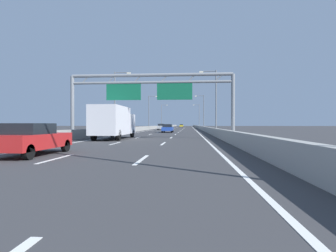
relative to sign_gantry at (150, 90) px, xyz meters
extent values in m
plane|color=#38383A|center=(0.04, 72.40, -4.81)|extent=(260.00, 260.00, 0.00)
cube|color=white|center=(-1.76, -15.10, -4.80)|extent=(0.16, 3.00, 0.01)
cube|color=white|center=(-1.76, -6.10, -4.80)|extent=(0.16, 3.00, 0.01)
cube|color=white|center=(-1.76, 2.90, -4.80)|extent=(0.16, 3.00, 0.01)
cube|color=white|center=(-1.76, 11.90, -4.80)|extent=(0.16, 3.00, 0.01)
cube|color=white|center=(-1.76, 20.90, -4.80)|extent=(0.16, 3.00, 0.01)
cube|color=white|center=(-1.76, 29.90, -4.80)|extent=(0.16, 3.00, 0.01)
cube|color=white|center=(-1.76, 38.90, -4.80)|extent=(0.16, 3.00, 0.01)
cube|color=white|center=(-1.76, 47.90, -4.80)|extent=(0.16, 3.00, 0.01)
cube|color=white|center=(-1.76, 56.90, -4.80)|extent=(0.16, 3.00, 0.01)
cube|color=white|center=(-1.76, 65.90, -4.80)|extent=(0.16, 3.00, 0.01)
cube|color=white|center=(-1.76, 74.90, -4.80)|extent=(0.16, 3.00, 0.01)
cube|color=white|center=(-1.76, 83.90, -4.80)|extent=(0.16, 3.00, 0.01)
cube|color=white|center=(-1.76, 92.90, -4.80)|extent=(0.16, 3.00, 0.01)
cube|color=white|center=(-1.76, 101.90, -4.80)|extent=(0.16, 3.00, 0.01)
cube|color=white|center=(-1.76, 110.90, -4.80)|extent=(0.16, 3.00, 0.01)
cube|color=white|center=(-1.76, 119.90, -4.80)|extent=(0.16, 3.00, 0.01)
cube|color=white|center=(-1.76, 128.90, -4.80)|extent=(0.16, 3.00, 0.01)
cube|color=white|center=(1.84, -15.10, -4.80)|extent=(0.16, 3.00, 0.01)
cube|color=white|center=(1.84, -6.10, -4.80)|extent=(0.16, 3.00, 0.01)
cube|color=white|center=(1.84, 2.90, -4.80)|extent=(0.16, 3.00, 0.01)
cube|color=white|center=(1.84, 11.90, -4.80)|extent=(0.16, 3.00, 0.01)
cube|color=white|center=(1.84, 20.90, -4.80)|extent=(0.16, 3.00, 0.01)
cube|color=white|center=(1.84, 29.90, -4.80)|extent=(0.16, 3.00, 0.01)
cube|color=white|center=(1.84, 38.90, -4.80)|extent=(0.16, 3.00, 0.01)
cube|color=white|center=(1.84, 47.90, -4.80)|extent=(0.16, 3.00, 0.01)
cube|color=white|center=(1.84, 56.90, -4.80)|extent=(0.16, 3.00, 0.01)
cube|color=white|center=(1.84, 65.90, -4.80)|extent=(0.16, 3.00, 0.01)
cube|color=white|center=(1.84, 74.90, -4.80)|extent=(0.16, 3.00, 0.01)
cube|color=white|center=(1.84, 83.90, -4.80)|extent=(0.16, 3.00, 0.01)
cube|color=white|center=(1.84, 92.90, -4.80)|extent=(0.16, 3.00, 0.01)
cube|color=white|center=(1.84, 101.90, -4.80)|extent=(0.16, 3.00, 0.01)
cube|color=white|center=(1.84, 110.90, -4.80)|extent=(0.16, 3.00, 0.01)
cube|color=white|center=(1.84, 119.90, -4.80)|extent=(0.16, 3.00, 0.01)
cube|color=white|center=(1.84, 128.90, -4.80)|extent=(0.16, 3.00, 0.01)
cube|color=white|center=(-5.21, 60.40, -4.80)|extent=(0.16, 176.00, 0.01)
cube|color=white|center=(5.29, 60.40, -4.80)|extent=(0.16, 176.00, 0.01)
cube|color=#9E9E99|center=(-6.86, 82.40, -4.33)|extent=(0.45, 220.00, 0.95)
cube|color=#9E9E99|center=(6.94, 82.40, -4.33)|extent=(0.45, 220.00, 0.95)
cylinder|color=gray|center=(-7.80, 0.00, -1.71)|extent=(0.36, 0.36, 6.20)
cylinder|color=gray|center=(7.89, 0.00, -1.71)|extent=(0.36, 0.36, 6.20)
cylinder|color=gray|center=(0.04, 0.00, 1.39)|extent=(15.69, 0.32, 0.32)
cylinder|color=gray|center=(0.04, 0.00, 0.69)|extent=(15.69, 0.26, 0.26)
cylinder|color=gray|center=(-6.50, 0.00, 1.04)|extent=(0.74, 0.10, 0.74)
cylinder|color=gray|center=(-3.88, 0.00, 1.04)|extent=(0.74, 0.10, 0.74)
cylinder|color=gray|center=(-1.27, 0.00, 1.04)|extent=(0.74, 0.10, 0.74)
cylinder|color=gray|center=(1.35, 0.00, 1.04)|extent=(0.74, 0.10, 0.74)
cylinder|color=gray|center=(3.97, 0.00, 1.04)|extent=(0.74, 0.10, 0.74)
cylinder|color=gray|center=(6.58, 0.00, 1.04)|extent=(0.74, 0.10, 0.74)
cube|color=#0F5B3D|center=(-2.64, 0.00, -0.21)|extent=(3.40, 0.12, 1.60)
cube|color=#0F5B3D|center=(2.36, 0.00, -0.21)|extent=(3.40, 0.12, 1.60)
cylinder|color=slate|center=(-7.66, 14.69, -0.06)|extent=(0.20, 0.20, 9.50)
cylinder|color=slate|center=(-6.56, 14.69, 4.54)|extent=(2.20, 0.12, 0.12)
cube|color=#F2EAC6|center=(-5.46, 14.69, 4.44)|extent=(0.56, 0.28, 0.20)
cylinder|color=slate|center=(7.74, 14.69, -0.06)|extent=(0.20, 0.20, 9.50)
cylinder|color=slate|center=(6.64, 14.69, 4.54)|extent=(2.20, 0.12, 0.12)
cube|color=#F2EAC6|center=(5.54, 14.69, 4.44)|extent=(0.56, 0.28, 0.20)
cylinder|color=slate|center=(-7.66, 49.44, -0.06)|extent=(0.20, 0.20, 9.50)
cylinder|color=slate|center=(-6.56, 49.44, 4.54)|extent=(2.20, 0.12, 0.12)
cube|color=#F2EAC6|center=(-5.46, 49.44, 4.44)|extent=(0.56, 0.28, 0.20)
cylinder|color=slate|center=(7.74, 49.44, -0.06)|extent=(0.20, 0.20, 9.50)
cylinder|color=slate|center=(6.64, 49.44, 4.54)|extent=(2.20, 0.12, 0.12)
cube|color=#F2EAC6|center=(5.54, 49.44, 4.44)|extent=(0.56, 0.28, 0.20)
cylinder|color=slate|center=(-7.66, 84.18, -0.06)|extent=(0.20, 0.20, 9.50)
cylinder|color=slate|center=(-6.56, 84.18, 4.54)|extent=(2.20, 0.12, 0.12)
cube|color=#F2EAC6|center=(-5.46, 84.18, 4.44)|extent=(0.56, 0.28, 0.20)
cylinder|color=slate|center=(7.74, 84.18, -0.06)|extent=(0.20, 0.20, 9.50)
cylinder|color=slate|center=(6.64, 84.18, 4.54)|extent=(2.20, 0.12, 0.12)
cube|color=#F2EAC6|center=(5.54, 84.18, 4.44)|extent=(0.56, 0.28, 0.20)
cube|color=red|center=(-3.50, -13.86, -4.15)|extent=(1.80, 4.38, 0.67)
cube|color=black|center=(-3.50, -14.16, -3.57)|extent=(1.58, 1.98, 0.49)
cylinder|color=black|center=(-4.29, -12.22, -4.49)|extent=(0.22, 0.64, 0.64)
cylinder|color=black|center=(-2.71, -12.22, -4.49)|extent=(0.22, 0.64, 0.64)
cylinder|color=black|center=(-2.71, -15.50, -4.49)|extent=(0.22, 0.64, 0.64)
cube|color=#2347AD|center=(0.02, 20.65, -4.17)|extent=(1.76, 4.64, 0.63)
cube|color=black|center=(0.02, 20.01, -3.61)|extent=(1.55, 2.19, 0.51)
cylinder|color=black|center=(-0.75, 22.42, -4.49)|extent=(0.22, 0.64, 0.64)
cylinder|color=black|center=(0.80, 22.42, -4.49)|extent=(0.22, 0.64, 0.64)
cylinder|color=black|center=(-0.75, 18.88, -4.49)|extent=(0.22, 0.64, 0.64)
cylinder|color=black|center=(0.80, 18.88, -4.49)|extent=(0.22, 0.64, 0.64)
cube|color=#A8ADB2|center=(-3.46, 42.99, -4.13)|extent=(1.72, 4.14, 0.70)
cube|color=black|center=(-3.46, 42.87, -3.52)|extent=(1.51, 1.98, 0.53)
cylinder|color=black|center=(-4.20, 44.51, -4.49)|extent=(0.22, 0.64, 0.64)
cylinder|color=black|center=(-2.71, 44.51, -4.49)|extent=(0.22, 0.64, 0.64)
cylinder|color=black|center=(-4.20, 41.47, -4.49)|extent=(0.22, 0.64, 0.64)
cylinder|color=black|center=(-2.71, 41.47, -4.49)|extent=(0.22, 0.64, 0.64)
cube|color=yellow|center=(-0.14, 107.07, -4.17)|extent=(1.78, 4.38, 0.64)
cube|color=black|center=(-0.14, 106.89, -3.61)|extent=(1.57, 1.84, 0.47)
cylinder|color=black|center=(-0.92, 108.71, -4.49)|extent=(0.22, 0.64, 0.64)
cylinder|color=black|center=(0.64, 108.71, -4.49)|extent=(0.22, 0.64, 0.64)
cylinder|color=black|center=(-0.92, 105.43, -4.49)|extent=(0.22, 0.64, 0.64)
cylinder|color=black|center=(0.64, 105.43, -4.49)|extent=(0.22, 0.64, 0.64)
cube|color=silver|center=(-3.54, 2.79, -3.31)|extent=(2.50, 2.24, 2.04)
cube|color=silver|center=(-3.54, -1.31, -3.01)|extent=(2.50, 5.56, 2.63)
cylinder|color=black|center=(-4.65, 3.01, -4.33)|extent=(0.28, 0.96, 0.96)
cylinder|color=black|center=(-2.43, 3.01, -4.33)|extent=(0.28, 0.96, 0.96)
cylinder|color=black|center=(-4.65, -2.68, -4.33)|extent=(0.28, 0.96, 0.96)
cylinder|color=black|center=(-2.43, -2.68, -4.33)|extent=(0.28, 0.96, 0.96)
camera|label=1|loc=(3.78, -25.86, -3.36)|focal=28.80mm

